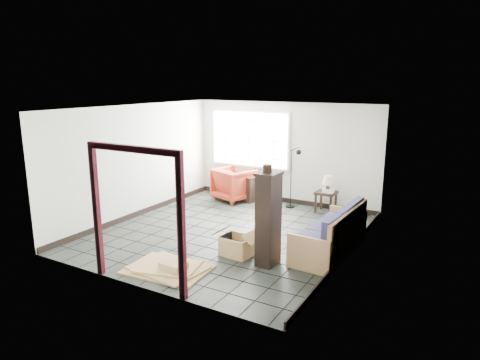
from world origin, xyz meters
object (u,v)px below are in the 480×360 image
Objects in this scene: armchair at (234,182)px; tall_shelf at (268,219)px; side_table at (326,195)px; futon_sofa at (333,237)px.

armchair is 4.22m from tall_shelf.
tall_shelf is at bearing -87.99° from side_table.
side_table is (-0.94, 2.37, 0.10)m from futon_sofa.
armchair is 2.50m from side_table.
futon_sofa is at bearing 55.11° from tall_shelf.
futon_sofa is 4.11m from armchair.
tall_shelf is (0.12, -3.41, 0.41)m from side_table.
futon_sofa is at bearing 165.77° from armchair.
tall_shelf is (2.62, -3.28, 0.36)m from armchair.
armchair reaches higher than side_table.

